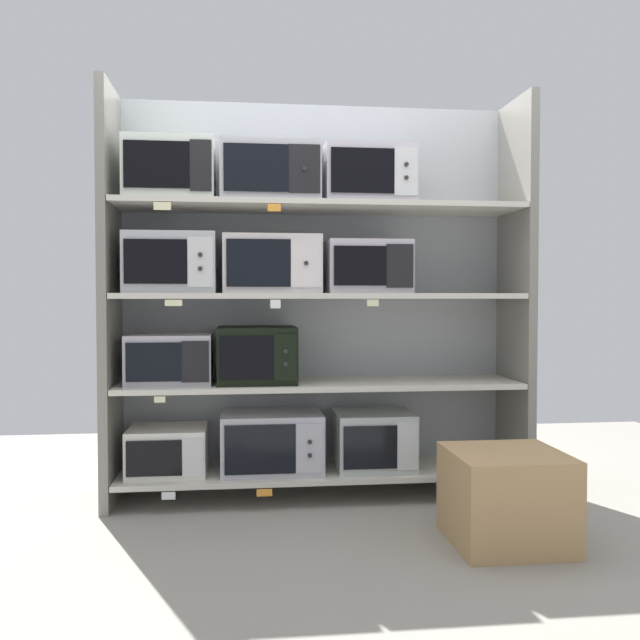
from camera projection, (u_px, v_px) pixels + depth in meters
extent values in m
cube|color=gray|center=(346.00, 566.00, 2.93)|extent=(6.26, 6.00, 0.02)
cube|color=#9EA3A8|center=(315.00, 296.00, 4.15)|extent=(2.46, 0.04, 2.29)
cube|color=gray|center=(110.00, 296.00, 3.76)|extent=(0.05, 0.49, 2.29)
cube|color=gray|center=(516.00, 296.00, 4.02)|extent=(0.05, 0.49, 2.29)
cube|color=beige|center=(320.00, 472.00, 3.92)|extent=(2.26, 0.49, 0.03)
cube|color=silver|center=(168.00, 450.00, 3.82)|extent=(0.43, 0.36, 0.26)
cube|color=black|center=(154.00, 458.00, 3.63)|extent=(0.29, 0.01, 0.19)
cube|color=silver|center=(193.00, 457.00, 3.65)|extent=(0.11, 0.01, 0.21)
cube|color=#B6B4C0|center=(272.00, 442.00, 3.88)|extent=(0.57, 0.38, 0.33)
cube|color=black|center=(260.00, 450.00, 3.68)|extent=(0.38, 0.01, 0.27)
cube|color=#B6B4C0|center=(310.00, 448.00, 3.71)|extent=(0.15, 0.01, 0.27)
cylinder|color=#262628|center=(310.00, 455.00, 3.70)|extent=(0.02, 0.01, 0.02)
cylinder|color=#262628|center=(310.00, 442.00, 3.70)|extent=(0.02, 0.01, 0.02)
cube|color=#B4BEB7|center=(373.00, 440.00, 3.95)|extent=(0.44, 0.38, 0.32)
cube|color=black|center=(370.00, 447.00, 3.75)|extent=(0.30, 0.01, 0.24)
cube|color=silver|center=(408.00, 446.00, 3.77)|extent=(0.12, 0.01, 0.26)
cube|color=white|center=(168.00, 496.00, 3.58)|extent=(0.07, 0.00, 0.04)
cube|color=orange|center=(264.00, 493.00, 3.64)|extent=(0.08, 0.00, 0.04)
cube|color=beige|center=(320.00, 384.00, 3.90)|extent=(2.26, 0.49, 0.03)
cube|color=#B9B3BC|center=(170.00, 359.00, 3.80)|extent=(0.46, 0.33, 0.28)
cube|color=black|center=(154.00, 362.00, 3.62)|extent=(0.29, 0.01, 0.21)
cube|color=black|center=(195.00, 362.00, 3.65)|extent=(0.14, 0.01, 0.22)
cube|color=black|center=(257.00, 355.00, 3.86)|extent=(0.44, 0.38, 0.32)
cube|color=black|center=(247.00, 358.00, 3.66)|extent=(0.29, 0.01, 0.23)
cube|color=black|center=(285.00, 357.00, 3.68)|extent=(0.12, 0.01, 0.25)
cylinder|color=#262628|center=(286.00, 364.00, 3.67)|extent=(0.02, 0.01, 0.02)
cylinder|color=#262628|center=(286.00, 351.00, 3.67)|extent=(0.02, 0.01, 0.02)
cube|color=beige|center=(160.00, 400.00, 3.56)|extent=(0.06, 0.00, 0.03)
cube|color=beige|center=(320.00, 296.00, 3.89)|extent=(2.26, 0.49, 0.03)
cube|color=#B1B4B8|center=(172.00, 263.00, 3.79)|extent=(0.49, 0.41, 0.33)
cube|color=black|center=(156.00, 261.00, 3.57)|extent=(0.33, 0.01, 0.23)
cube|color=silver|center=(200.00, 262.00, 3.60)|extent=(0.13, 0.01, 0.26)
cylinder|color=#262628|center=(200.00, 269.00, 3.59)|extent=(0.02, 0.01, 0.02)
cylinder|color=#262628|center=(200.00, 255.00, 3.59)|extent=(0.02, 0.01, 0.02)
cube|color=silver|center=(272.00, 264.00, 3.85)|extent=(0.54, 0.33, 0.32)
cube|color=black|center=(259.00, 263.00, 3.67)|extent=(0.34, 0.01, 0.26)
cube|color=silver|center=(306.00, 263.00, 3.70)|extent=(0.17, 0.01, 0.26)
cylinder|color=#262628|center=(306.00, 263.00, 3.70)|extent=(0.02, 0.01, 0.02)
cube|color=#BEB4BE|center=(366.00, 267.00, 3.91)|extent=(0.47, 0.38, 0.30)
cube|color=black|center=(360.00, 266.00, 3.71)|extent=(0.29, 0.01, 0.21)
cube|color=black|center=(400.00, 266.00, 3.73)|extent=(0.15, 0.01, 0.24)
cube|color=beige|center=(174.00, 303.00, 3.55)|extent=(0.09, 0.00, 0.03)
cube|color=white|center=(275.00, 304.00, 3.61)|extent=(0.05, 0.00, 0.05)
cube|color=beige|center=(373.00, 303.00, 3.67)|extent=(0.06, 0.00, 0.04)
cube|color=beige|center=(320.00, 207.00, 3.87)|extent=(2.26, 0.49, 0.03)
cube|color=silver|center=(171.00, 171.00, 3.77)|extent=(0.48, 0.37, 0.34)
cube|color=black|center=(157.00, 164.00, 3.57)|extent=(0.34, 0.01, 0.25)
cube|color=black|center=(201.00, 165.00, 3.60)|extent=(0.11, 0.01, 0.27)
cube|color=#B6B3BC|center=(270.00, 174.00, 3.83)|extent=(0.55, 0.38, 0.32)
cube|color=black|center=(256.00, 168.00, 3.63)|extent=(0.34, 0.01, 0.25)
cube|color=black|center=(304.00, 169.00, 3.66)|extent=(0.17, 0.01, 0.26)
cylinder|color=#262628|center=(305.00, 168.00, 3.65)|extent=(0.02, 0.01, 0.02)
cube|color=#BDB6C2|center=(368.00, 176.00, 3.90)|extent=(0.51, 0.33, 0.33)
cube|color=black|center=(363.00, 170.00, 3.72)|extent=(0.35, 0.01, 0.24)
cube|color=silver|center=(406.00, 171.00, 3.75)|extent=(0.13, 0.01, 0.26)
cylinder|color=#262628|center=(406.00, 178.00, 3.74)|extent=(0.02, 0.01, 0.02)
cylinder|color=#262628|center=(406.00, 164.00, 3.74)|extent=(0.02, 0.01, 0.02)
cube|color=beige|center=(162.00, 206.00, 3.53)|extent=(0.09, 0.00, 0.04)
cube|color=orange|center=(274.00, 208.00, 3.59)|extent=(0.07, 0.00, 0.04)
cube|color=tan|center=(506.00, 497.00, 3.17)|extent=(0.52, 0.52, 0.43)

